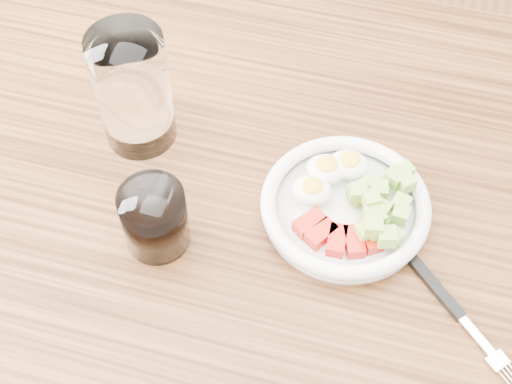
% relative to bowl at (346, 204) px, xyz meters
% --- Properties ---
extents(dining_table, '(1.50, 0.90, 0.77)m').
position_rel_bowl_xyz_m(dining_table, '(-0.10, -0.03, -0.12)').
color(dining_table, brown).
rests_on(dining_table, ground).
extents(bowl, '(0.21, 0.21, 0.05)m').
position_rel_bowl_xyz_m(bowl, '(0.00, 0.00, 0.00)').
color(bowl, white).
rests_on(bowl, dining_table).
extents(fork, '(0.15, 0.14, 0.01)m').
position_rel_bowl_xyz_m(fork, '(0.14, -0.09, -0.01)').
color(fork, black).
rests_on(fork, dining_table).
extents(water_glass, '(0.09, 0.09, 0.17)m').
position_rel_bowl_xyz_m(water_glass, '(-0.29, 0.05, 0.06)').
color(water_glass, white).
rests_on(water_glass, dining_table).
extents(coffee_glass, '(0.08, 0.08, 0.09)m').
position_rel_bowl_xyz_m(coffee_glass, '(-0.21, -0.10, 0.02)').
color(coffee_glass, white).
rests_on(coffee_glass, dining_table).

